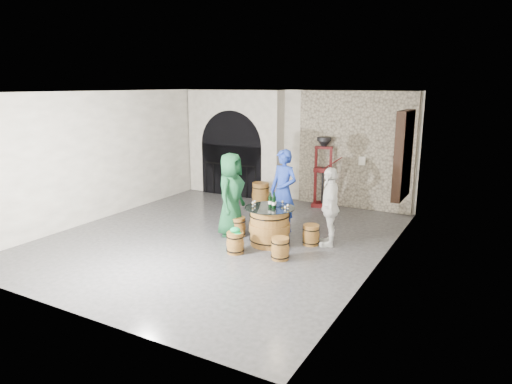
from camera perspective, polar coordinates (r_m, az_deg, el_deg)
The scene contains 31 objects.
ground at distance 10.33m, azimuth -4.46°, elevation -5.67°, with size 8.00×8.00×0.00m, color #2F2F31.
wall_back at distance 13.40m, azimuth 4.90°, elevation 5.75°, with size 8.00×8.00×0.00m, color silver.
wall_front at distance 7.04m, azimuth -22.91°, elevation -2.20°, with size 8.00×8.00×0.00m, color silver.
wall_left at distance 12.20m, azimuth -18.50°, elevation 4.36°, with size 8.00×8.00×0.00m, color silver.
wall_right at distance 8.54m, azimuth 15.36°, elevation 0.97°, with size 8.00×8.00×0.00m, color silver.
ceiling at distance 9.78m, azimuth -4.80°, elevation 12.36°, with size 8.00×8.00×0.00m, color beige.
stone_facing_panel at distance 12.73m, azimuth 12.23°, elevation 5.09°, with size 3.20×0.12×3.18m, color #AFA48C.
arched_opening at distance 14.06m, azimuth -2.66°, elevation 6.06°, with size 3.10×0.60×3.19m.
shuttered_window at distance 10.84m, azimuth 17.89°, elevation 4.43°, with size 0.23×1.10×2.00m.
barrel_table at distance 9.76m, azimuth 1.71°, elevation -4.28°, with size 1.07×1.07×0.82m.
barrel_stool_left at distance 10.33m, azimuth -2.30°, elevation -4.36°, with size 0.37×0.37×0.44m.
barrel_stool_far at distance 10.62m, azimuth 3.22°, elevation -3.88°, with size 0.37×0.37×0.44m.
barrel_stool_right at distance 9.85m, azimuth 6.89°, elevation -5.35°, with size 0.37×0.37×0.44m.
barrel_stool_near_right at distance 9.01m, azimuth 3.04°, elevation -7.08°, with size 0.37×0.37×0.44m.
barrel_stool_near_left at distance 9.32m, azimuth -2.61°, elevation -6.36°, with size 0.37×0.37×0.44m.
green_cap at distance 9.23m, azimuth -2.61°, elevation -4.79°, with size 0.25×0.21×0.11m.
person_green at distance 10.25m, azimuth -3.14°, elevation -0.31°, with size 0.92×0.60×1.89m, color #134626.
person_blue at distance 10.54m, azimuth 3.46°, elevation 0.16°, with size 0.70×0.46×1.92m, color #1C359B.
person_white at distance 9.70m, azimuth 9.22°, elevation -1.84°, with size 0.99×0.41×1.69m, color silver.
wine_bottle_left at distance 9.63m, azimuth 1.77°, elevation -1.15°, with size 0.08×0.08×0.32m.
wine_bottle_center at distance 9.55m, azimuth 2.22°, elevation -1.28°, with size 0.08×0.08×0.32m.
wine_bottle_right at distance 9.64m, azimuth 2.31°, elevation -1.13°, with size 0.08×0.08×0.32m.
tasting_glass_a at distance 9.71m, azimuth -0.39°, elevation -1.51°, with size 0.05×0.05×0.10m, color #B37922, non-canonical shape.
tasting_glass_b at distance 9.55m, azimuth 3.99°, elevation -1.81°, with size 0.05×0.05×0.10m, color #B37922, non-canonical shape.
tasting_glass_c at distance 9.85m, azimuth 1.81°, elevation -1.31°, with size 0.05×0.05×0.10m, color #B37922, non-canonical shape.
tasting_glass_d at distance 9.84m, azimuth 3.34°, elevation -1.34°, with size 0.05×0.05×0.10m, color #B37922, non-canonical shape.
tasting_glass_e at distance 9.39m, azimuth 3.67°, elevation -2.07°, with size 0.05×0.05×0.10m, color #B37922, non-canonical shape.
tasting_glass_f at distance 9.83m, azimuth -0.15°, elevation -1.33°, with size 0.05×0.05×0.10m, color #B37922, non-canonical shape.
side_barrel at distance 12.82m, azimuth 0.58°, elevation -0.32°, with size 0.50×0.50×0.67m.
corking_press at distance 12.74m, azimuth 8.40°, elevation 3.14°, with size 0.83×0.52×1.95m.
control_box at distance 12.62m, azimuth 13.15°, elevation 3.83°, with size 0.18×0.10×0.22m, color silver.
Camera 1 is at (5.42, -8.13, 3.36)m, focal length 32.00 mm.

